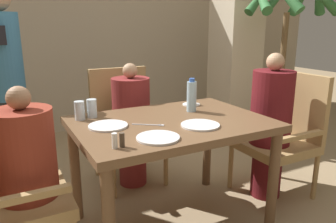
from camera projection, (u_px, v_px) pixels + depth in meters
ground_plane at (171, 223)px, 2.34m from camera, size 16.00×16.00×0.00m
wall_back at (76, 23)px, 4.15m from camera, size 8.00×0.06×2.80m
pillar_stone at (237, 27)px, 3.92m from camera, size 0.48×0.48×2.70m
dining_table at (171, 135)px, 2.17m from camera, size 1.25×0.89×0.77m
diner_in_left_chair at (28, 180)px, 1.80m from camera, size 0.32×0.32×1.08m
chair_far_side at (125, 122)px, 2.95m from camera, size 0.54×0.54×1.00m
diner_in_far_chair at (132, 124)px, 2.81m from camera, size 0.32×0.32×1.07m
chair_right_side at (283, 131)px, 2.68m from camera, size 0.54×0.54×1.00m
diner_in_right_chair at (270, 125)px, 2.59m from camera, size 0.32×0.32×1.17m
standing_host at (6, 85)px, 2.62m from camera, size 0.29×0.32×1.69m
potted_palm at (283, 61)px, 3.39m from camera, size 0.88×0.88×2.11m
plate_main_left at (108, 126)px, 2.01m from camera, size 0.24×0.24×0.01m
plate_main_right at (200, 125)px, 2.03m from camera, size 0.24×0.24×0.01m
plate_dessert_center at (158, 138)px, 1.80m from camera, size 0.24×0.24×0.01m
teacup_with_saucer at (191, 102)px, 2.55m from camera, size 0.14×0.14×0.06m
water_bottle at (192, 96)px, 2.35m from camera, size 0.07×0.07×0.24m
glass_tall_near at (80, 111)px, 2.15m from camera, size 0.07×0.07×0.12m
glass_tall_mid at (92, 108)px, 2.20m from camera, size 0.07×0.07×0.12m
salt_shaker at (115, 141)px, 1.65m from camera, size 0.03×0.03×0.08m
pepper_shaker at (122, 140)px, 1.67m from camera, size 0.03×0.03×0.08m
fork_beside_plate at (151, 125)px, 2.04m from camera, size 0.18×0.13×0.00m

